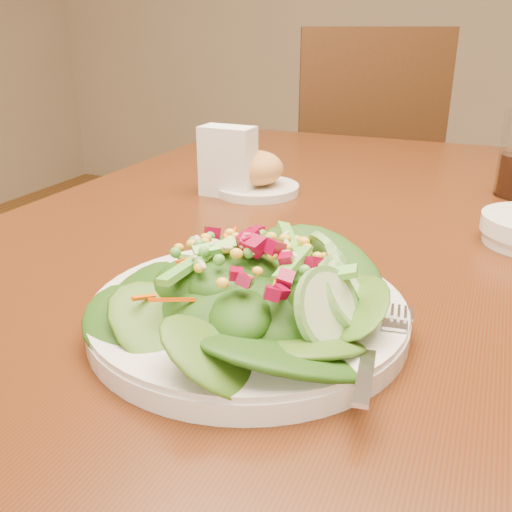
# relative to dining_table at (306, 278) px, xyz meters

# --- Properties ---
(dining_table) EXTENTS (0.90, 1.40, 0.75)m
(dining_table) POSITION_rel_dining_table_xyz_m (0.00, 0.00, 0.00)
(dining_table) COLOR #432110
(dining_table) RESTS_ON ground_plane
(chair_far) EXTENTS (0.61, 0.62, 1.02)m
(chair_far) POSITION_rel_dining_table_xyz_m (-0.16, 1.09, -0.11)
(chair_far) COLOR #3F2210
(chair_far) RESTS_ON ground_plane
(salad_plate) EXTENTS (0.31, 0.31, 0.09)m
(salad_plate) POSITION_rel_dining_table_xyz_m (0.06, -0.34, 0.13)
(salad_plate) COLOR silver
(salad_plate) RESTS_ON dining_table
(bread_plate) EXTENTS (0.15, 0.15, 0.07)m
(bread_plate) POSITION_rel_dining_table_xyz_m (-0.13, 0.10, 0.13)
(bread_plate) COLOR silver
(bread_plate) RESTS_ON dining_table
(napkin_holder) EXTENTS (0.09, 0.05, 0.12)m
(napkin_holder) POSITION_rel_dining_table_xyz_m (-0.17, 0.07, 0.16)
(napkin_holder) COLOR white
(napkin_holder) RESTS_ON dining_table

